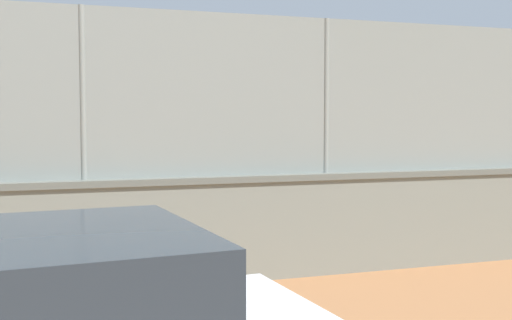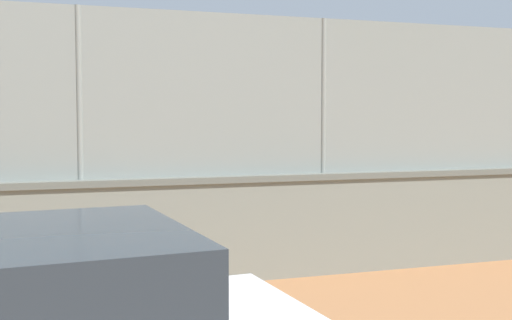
% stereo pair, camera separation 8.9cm
% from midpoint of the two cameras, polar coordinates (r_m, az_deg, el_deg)
% --- Properties ---
extents(ground_plane, '(260.00, 260.00, 0.00)m').
position_cam_midpoint_polar(ground_plane, '(19.99, -5.22, -2.11)').
color(ground_plane, '#A36B42').
extents(player_foreground_swinging, '(1.24, 0.74, 1.57)m').
position_cam_midpoint_polar(player_foreground_swinging, '(21.28, -15.87, 0.61)').
color(player_foreground_swinging, black).
rests_on(player_foreground_swinging, ground_plane).
extents(player_at_service_line, '(0.69, 1.02, 1.46)m').
position_cam_midpoint_polar(player_at_service_line, '(20.93, -1.38, 0.50)').
color(player_at_service_line, '#B2B2B2').
rests_on(player_at_service_line, ground_plane).
extents(player_near_wall_returning, '(0.72, 0.85, 1.63)m').
position_cam_midpoint_polar(player_near_wall_returning, '(12.97, -3.26, -0.96)').
color(player_near_wall_returning, '#591919').
rests_on(player_near_wall_returning, ground_plane).
extents(sports_ball, '(0.16, 0.16, 0.16)m').
position_cam_midpoint_polar(sports_ball, '(19.34, -11.18, 0.11)').
color(sports_ball, '#3399D8').
extents(spare_ball_by_wall, '(0.11, 0.11, 0.11)m').
position_cam_midpoint_polar(spare_ball_by_wall, '(9.27, -21.93, -8.75)').
color(spare_ball_by_wall, white).
rests_on(spare_ball_by_wall, ground_plane).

